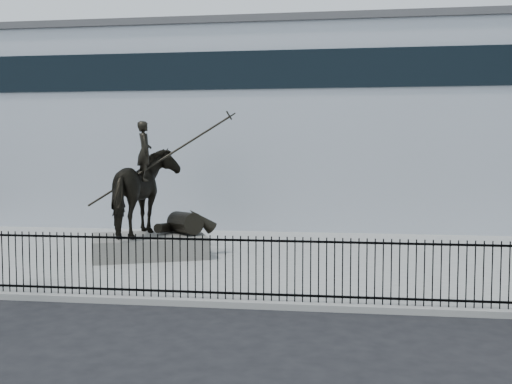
# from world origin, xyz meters

# --- Properties ---
(ground) EXTENTS (120.00, 120.00, 0.00)m
(ground) POSITION_xyz_m (0.00, 0.00, 0.00)
(ground) COLOR black
(ground) RESTS_ON ground
(plaza) EXTENTS (30.00, 12.00, 0.15)m
(plaza) POSITION_xyz_m (0.00, 7.00, 0.07)
(plaza) COLOR gray
(plaza) RESTS_ON ground
(building) EXTENTS (44.00, 14.00, 9.00)m
(building) POSITION_xyz_m (0.00, 20.00, 4.50)
(building) COLOR silver
(building) RESTS_ON ground
(picket_fence) EXTENTS (22.10, 0.10, 1.50)m
(picket_fence) POSITION_xyz_m (0.00, 1.25, 0.90)
(picket_fence) COLOR black
(picket_fence) RESTS_ON plaza
(statue_plinth) EXTENTS (4.31, 3.71, 0.68)m
(statue_plinth) POSITION_xyz_m (-3.05, 6.52, 0.49)
(statue_plinth) COLOR #5E5C56
(statue_plinth) RESTS_ON plaza
(equestrian_statue) EXTENTS (4.30, 3.59, 3.93)m
(equestrian_statue) POSITION_xyz_m (-2.99, 6.54, 2.25)
(equestrian_statue) COLOR black
(equestrian_statue) RESTS_ON statue_plinth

